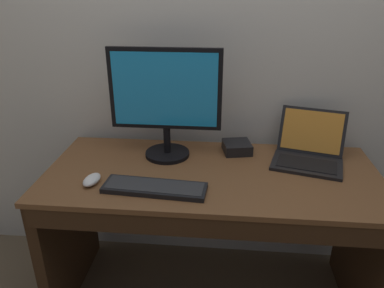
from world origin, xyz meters
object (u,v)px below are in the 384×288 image
wired_keyboard (155,188)px  computer_mouse (92,180)px  external_monitor (166,102)px  laptop_black (308,154)px  external_drive_box (237,147)px

wired_keyboard → computer_mouse: bearing=174.0°
external_monitor → computer_mouse: (-0.29, -0.31, -0.27)m
laptop_black → wired_keyboard: 0.79m
external_monitor → computer_mouse: size_ratio=4.81×
computer_mouse → external_monitor: bearing=55.5°
laptop_black → external_drive_box: size_ratio=2.86×
wired_keyboard → external_monitor: bearing=89.7°
laptop_black → computer_mouse: laptop_black is taller
external_drive_box → external_monitor: bearing=-166.8°
wired_keyboard → external_drive_box: 0.55m
external_drive_box → wired_keyboard: bearing=-130.5°
external_monitor → computer_mouse: external_monitor is taller
wired_keyboard → external_drive_box: size_ratio=3.29×
wired_keyboard → computer_mouse: (-0.29, 0.03, 0.01)m
laptop_black → external_monitor: external_monitor is taller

